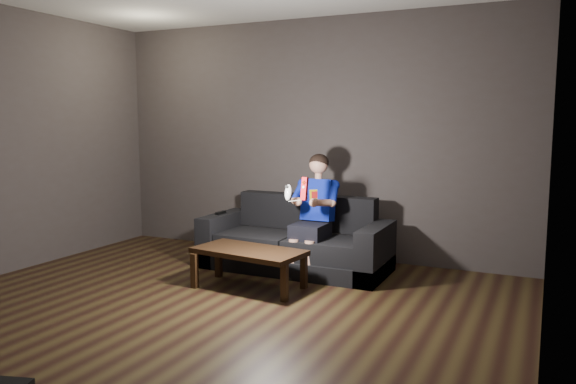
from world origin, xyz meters
The scene contains 9 objects.
floor centered at (0.00, 0.00, 0.00)m, with size 5.00×5.00×0.00m, color black.
back_wall centered at (0.00, 2.50, 1.35)m, with size 5.00×0.04×2.70m, color #403937.
right_wall centered at (2.50, 0.00, 1.35)m, with size 0.04×5.00×2.70m, color #403937.
sofa centered at (0.11, 1.83, 0.25)m, with size 1.95×0.84×0.75m.
child centered at (0.33, 1.79, 0.69)m, with size 0.48×0.59×1.19m.
wii_remote_red centered at (0.42, 1.33, 0.92)m, with size 0.05×0.08×0.22m.
nunchuk_white centered at (0.25, 1.34, 0.88)m, with size 0.07×0.10×0.17m.
wii_remote_black centered at (-0.77, 1.76, 0.55)m, with size 0.04×0.16×0.03m.
coffee_table centered at (0.01, 1.00, 0.32)m, with size 1.08×0.63×0.37m.
Camera 1 is at (2.50, -3.45, 1.55)m, focal length 35.00 mm.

